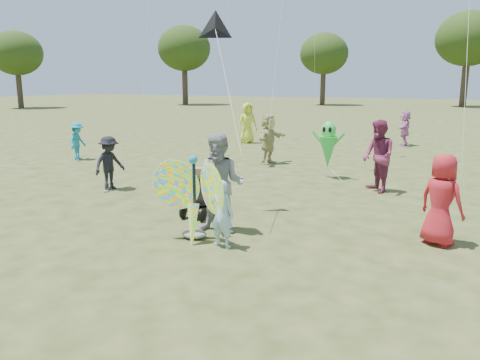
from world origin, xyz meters
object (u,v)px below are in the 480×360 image
at_px(crowd_a, 441,200).
at_px(crowd_b, 109,163).
at_px(adult_man, 221,184).
at_px(butterfly_kite, 193,199).
at_px(crowd_d, 269,139).
at_px(crowd_j, 405,128).
at_px(crowd_i, 78,141).
at_px(crowd_g, 247,123).
at_px(child_girl, 222,214).
at_px(alien_kite, 328,147).
at_px(jogging_stroller, 202,188).
at_px(crowd_e, 378,156).

bearing_deg(crowd_a, crowd_b, 22.09).
xyz_separation_m(adult_man, butterfly_kite, (-0.17, -0.72, -0.15)).
distance_m(crowd_d, crowd_j, 8.16).
bearing_deg(crowd_j, crowd_d, -30.99).
xyz_separation_m(crowd_i, crowd_j, (10.47, 9.71, 0.10)).
relative_size(crowd_a, crowd_g, 0.86).
xyz_separation_m(child_girl, crowd_i, (-9.51, 5.94, 0.09)).
bearing_deg(alien_kite, jogging_stroller, -103.72).
relative_size(crowd_d, butterfly_kite, 0.99).
height_order(adult_man, crowd_j, adult_man).
bearing_deg(crowd_b, butterfly_kite, -111.73).
xyz_separation_m(adult_man, alien_kite, (0.33, 6.11, -0.00)).
xyz_separation_m(child_girl, crowd_d, (-2.71, 8.36, 0.29)).
bearing_deg(crowd_j, crowd_b, -28.70).
bearing_deg(alien_kite, crowd_a, -54.42).
bearing_deg(crowd_j, adult_man, -9.55).
bearing_deg(jogging_stroller, alien_kite, 67.67).
bearing_deg(crowd_i, alien_kite, -98.66).
bearing_deg(crowd_b, crowd_a, -85.62).
height_order(child_girl, crowd_d, crowd_d).
distance_m(crowd_e, jogging_stroller, 5.06).
bearing_deg(crowd_a, crowd_d, -19.32).
bearing_deg(alien_kite, crowd_j, 83.29).
height_order(crowd_j, alien_kite, alien_kite).
bearing_deg(jogging_stroller, adult_man, -50.71).
bearing_deg(jogging_stroller, crowd_b, 154.83).
distance_m(butterfly_kite, alien_kite, 6.85).
height_order(crowd_e, crowd_i, crowd_e).
relative_size(child_girl, alien_kite, 0.70).
bearing_deg(crowd_g, crowd_i, -163.68).
bearing_deg(child_girl, crowd_j, -89.91).
height_order(crowd_d, crowd_g, crowd_g).
relative_size(crowd_j, alien_kite, 0.93).
bearing_deg(child_girl, butterfly_kite, 4.94).
distance_m(child_girl, crowd_d, 8.79).
xyz_separation_m(crowd_b, crowd_j, (5.91, 13.02, 0.08)).
bearing_deg(crowd_e, child_girl, -54.59).
xyz_separation_m(crowd_d, jogging_stroller, (1.34, -6.80, -0.29)).
height_order(crowd_d, alien_kite, crowd_d).
xyz_separation_m(adult_man, crowd_d, (-2.29, 7.66, -0.07)).
height_order(crowd_e, alien_kite, crowd_e).
relative_size(crowd_g, crowd_j, 1.19).
bearing_deg(crowd_j, crowd_e, -0.45).
bearing_deg(crowd_d, crowd_j, -20.04).
distance_m(crowd_d, butterfly_kite, 8.64).
bearing_deg(adult_man, crowd_a, 3.11).
relative_size(crowd_b, crowd_d, 0.81).
relative_size(crowd_e, butterfly_kite, 1.06).
bearing_deg(crowd_i, crowd_a, -121.35).
relative_size(crowd_b, jogging_stroller, 1.34).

